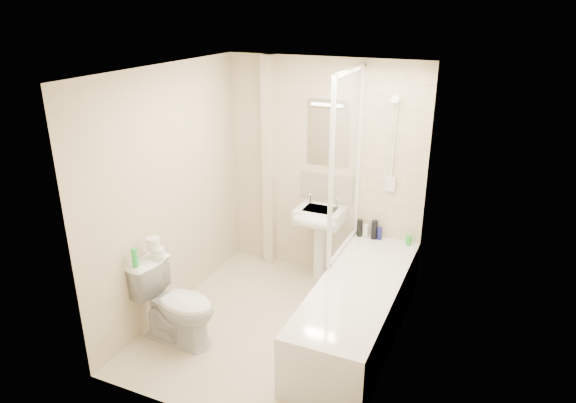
% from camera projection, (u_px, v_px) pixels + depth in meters
% --- Properties ---
extents(floor, '(2.50, 2.50, 0.00)m').
position_uv_depth(floor, '(275.00, 327.00, 4.91)').
color(floor, beige).
rests_on(floor, ground).
extents(wall_back, '(2.20, 0.02, 2.40)m').
position_uv_depth(wall_back, '(323.00, 171.00, 5.54)').
color(wall_back, beige).
rests_on(wall_back, ground).
extents(wall_left, '(0.02, 2.50, 2.40)m').
position_uv_depth(wall_left, '(169.00, 193.00, 4.89)').
color(wall_left, beige).
rests_on(wall_left, ground).
extents(wall_right, '(0.02, 2.50, 2.40)m').
position_uv_depth(wall_right, '(399.00, 232.00, 4.06)').
color(wall_right, beige).
rests_on(wall_right, ground).
extents(ceiling, '(2.20, 2.50, 0.02)m').
position_uv_depth(ceiling, '(272.00, 70.00, 4.04)').
color(ceiling, white).
rests_on(ceiling, wall_back).
extents(tile_back, '(0.70, 0.01, 1.75)m').
position_uv_depth(tile_back, '(393.00, 159.00, 5.17)').
color(tile_back, beige).
rests_on(tile_back, wall_back).
extents(tile_right, '(0.01, 2.10, 1.75)m').
position_uv_depth(tile_right, '(405.00, 197.00, 4.15)').
color(tile_right, beige).
rests_on(tile_right, wall_right).
extents(pipe_boxing, '(0.12, 0.12, 2.40)m').
position_uv_depth(pipe_boxing, '(269.00, 165.00, 5.72)').
color(pipe_boxing, beige).
rests_on(pipe_boxing, ground).
extents(splashback, '(0.60, 0.02, 0.30)m').
position_uv_depth(splashback, '(327.00, 187.00, 5.58)').
color(splashback, beige).
rests_on(splashback, wall_back).
extents(mirror, '(0.46, 0.01, 0.60)m').
position_uv_depth(mirror, '(328.00, 137.00, 5.37)').
color(mirror, white).
rests_on(mirror, wall_back).
extents(strip_light, '(0.42, 0.07, 0.07)m').
position_uv_depth(strip_light, '(328.00, 102.00, 5.22)').
color(strip_light, silver).
rests_on(strip_light, wall_back).
extents(bathtub, '(0.70, 2.10, 0.55)m').
position_uv_depth(bathtub, '(358.00, 308.00, 4.69)').
color(bathtub, white).
rests_on(bathtub, ground).
extents(shower_screen, '(0.04, 0.92, 1.80)m').
position_uv_depth(shower_screen, '(347.00, 164.00, 4.92)').
color(shower_screen, white).
rests_on(shower_screen, bathtub).
extents(shower_fixture, '(0.10, 0.16, 0.99)m').
position_uv_depth(shower_fixture, '(393.00, 149.00, 5.09)').
color(shower_fixture, white).
rests_on(shower_fixture, wall_back).
extents(pedestal_sink, '(0.49, 0.46, 0.95)m').
position_uv_depth(pedestal_sink, '(319.00, 225.00, 5.51)').
color(pedestal_sink, white).
rests_on(pedestal_sink, ground).
extents(bottle_black_a, '(0.06, 0.06, 0.19)m').
position_uv_depth(bottle_black_a, '(360.00, 228.00, 5.49)').
color(bottle_black_a, black).
rests_on(bottle_black_a, bathtub).
extents(bottle_white_a, '(0.06, 0.06, 0.15)m').
position_uv_depth(bottle_white_a, '(366.00, 231.00, 5.47)').
color(bottle_white_a, silver).
rests_on(bottle_white_a, bathtub).
extents(bottle_black_b, '(0.07, 0.07, 0.21)m').
position_uv_depth(bottle_black_b, '(374.00, 230.00, 5.43)').
color(bottle_black_b, black).
rests_on(bottle_black_b, bathtub).
extents(bottle_blue, '(0.05, 0.05, 0.14)m').
position_uv_depth(bottle_blue, '(380.00, 234.00, 5.42)').
color(bottle_blue, navy).
rests_on(bottle_blue, bathtub).
extents(bottle_green, '(0.06, 0.06, 0.10)m').
position_uv_depth(bottle_green, '(409.00, 240.00, 5.31)').
color(bottle_green, green).
rests_on(bottle_green, bathtub).
extents(toilet, '(0.52, 0.80, 0.76)m').
position_uv_depth(toilet, '(177.00, 303.00, 4.59)').
color(toilet, white).
rests_on(toilet, ground).
extents(toilet_roll_lower, '(0.12, 0.12, 0.09)m').
position_uv_depth(toilet_roll_lower, '(158.00, 253.00, 4.59)').
color(toilet_roll_lower, white).
rests_on(toilet_roll_lower, toilet).
extents(toilet_roll_upper, '(0.12, 0.12, 0.10)m').
position_uv_depth(toilet_roll_upper, '(153.00, 243.00, 4.55)').
color(toilet_roll_upper, white).
rests_on(toilet_roll_upper, toilet_roll_lower).
extents(green_bottle, '(0.06, 0.06, 0.17)m').
position_uv_depth(green_bottle, '(135.00, 258.00, 4.42)').
color(green_bottle, green).
rests_on(green_bottle, toilet).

